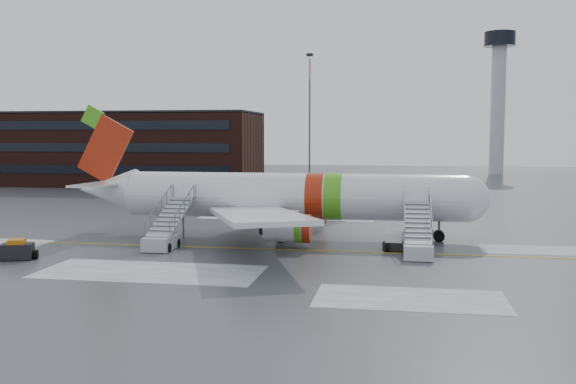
% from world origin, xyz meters
% --- Properties ---
extents(ground, '(260.00, 260.00, 0.00)m').
position_xyz_m(ground, '(0.00, 0.00, 0.00)').
color(ground, '#494C4F').
rests_on(ground, ground).
extents(airliner, '(35.03, 32.97, 11.18)m').
position_xyz_m(airliner, '(-0.35, 4.79, 3.42)').
color(airliner, white).
rests_on(airliner, ground).
extents(airstair_fwd, '(2.05, 7.70, 3.48)m').
position_xyz_m(airstair_fwd, '(10.73, -1.74, 1.06)').
color(airstair_fwd, '#B7BABF').
rests_on(airstair_fwd, ground).
extents(airstair_aft, '(2.05, 7.70, 3.48)m').
position_xyz_m(airstair_aft, '(-8.12, -1.74, 1.06)').
color(airstair_aft, '#ABADB2').
rests_on(airstair_aft, ground).
extents(pushback_tug, '(2.58, 2.05, 1.40)m').
position_xyz_m(pushback_tug, '(9.35, -0.09, 0.62)').
color(pushback_tug, black).
rests_on(pushback_tug, ground).
extents(baggage_tractor, '(2.88, 1.87, 1.42)m').
position_xyz_m(baggage_tractor, '(-16.57, -7.80, 0.60)').
color(baggage_tractor, black).
rests_on(baggage_tractor, ground).
extents(terminal_building, '(62.00, 16.11, 12.30)m').
position_xyz_m(terminal_building, '(-45.00, 54.98, 6.20)').
color(terminal_building, '#3F1E16').
rests_on(terminal_building, ground).
extents(control_tower, '(6.40, 6.40, 30.00)m').
position_xyz_m(control_tower, '(30.00, 95.00, 18.75)').
color(control_tower, '#B2B5BA').
rests_on(control_tower, ground).
extents(light_mast_far_n, '(1.20, 1.20, 24.25)m').
position_xyz_m(light_mast_far_n, '(-8.00, 78.00, 13.84)').
color(light_mast_far_n, '#595B60').
rests_on(light_mast_far_n, ground).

